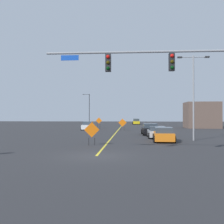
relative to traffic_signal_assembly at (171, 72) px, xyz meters
The scene contains 14 objects.
ground 6.77m from the traffic_signal_assembly, behind, with size 173.92×173.92×0.00m, color #2D2D30.
road_centre_stripe 48.80m from the traffic_signal_assembly, 95.31° to the left, with size 0.16×96.62×0.01m.
traffic_signal_assembly is the anchor object (origin of this frame).
street_lamp_near_left 61.30m from the traffic_signal_assembly, 103.54° to the left, with size 1.98×0.24×8.51m.
street_lamp_far_left 11.18m from the traffic_signal_assembly, 70.43° to the left, with size 3.09×0.24×8.34m.
construction_sign_median_far 8.90m from the traffic_signal_assembly, 134.49° to the left, with size 1.25×0.23×1.91m.
construction_sign_median_near 36.53m from the traffic_signal_assembly, 103.61° to the left, with size 1.21×0.05×2.02m.
construction_sign_left_lane 26.76m from the traffic_signal_assembly, 98.05° to the left, with size 1.30×0.05×1.94m.
car_silver_distant 14.23m from the traffic_signal_assembly, 88.07° to the left, with size 2.07×4.17×1.26m.
car_yellow_approaching 55.70m from the traffic_signal_assembly, 90.98° to the left, with size 2.02×3.91×1.51m.
car_white_far 30.54m from the traffic_signal_assembly, 108.60° to the left, with size 2.14×4.20×1.41m.
car_orange_near 10.41m from the traffic_signal_assembly, 85.76° to the left, with size 2.18×4.32×1.34m.
car_black_passing 18.37m from the traffic_signal_assembly, 89.96° to the left, with size 2.13×4.02×1.44m.
roadside_building_east 38.14m from the traffic_signal_assembly, 72.88° to the left, with size 6.08×5.41×4.96m.
Camera 1 is at (2.09, -16.24, 2.50)m, focal length 43.01 mm.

